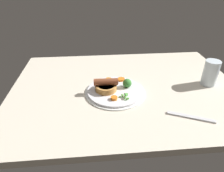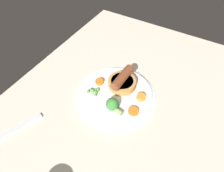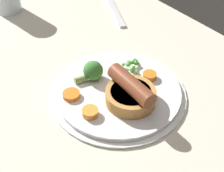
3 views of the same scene
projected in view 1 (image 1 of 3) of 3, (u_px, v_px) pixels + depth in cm
name	position (u px, v px, depth cm)	size (l,w,h in cm)	color
dining_table	(126.00, 89.00, 97.97)	(110.00, 80.00, 3.00)	beige
dinner_plate	(115.00, 91.00, 92.34)	(27.83, 27.83, 1.40)	silver
sausage_pudding	(106.00, 86.00, 90.65)	(10.96, 9.80, 5.87)	#BC8442
pea_pile	(125.00, 96.00, 86.02)	(4.06, 4.05, 1.76)	#60A445
broccoli_floret_near	(127.00, 83.00, 93.24)	(4.15, 5.99, 4.15)	#387A33
carrot_slice_0	(109.00, 80.00, 98.58)	(3.07, 3.07, 1.30)	orange
carrot_slice_1	(114.00, 98.00, 85.20)	(2.90, 2.90, 1.19)	orange
carrot_slice_2	(121.00, 79.00, 99.36)	(3.44, 3.44, 0.92)	orange
fork	(191.00, 117.00, 77.28)	(18.00, 1.60, 0.60)	silver
drinking_glass	(210.00, 73.00, 95.86)	(7.03, 7.03, 12.45)	silver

